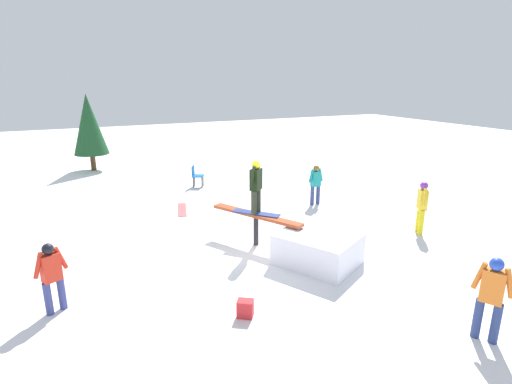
% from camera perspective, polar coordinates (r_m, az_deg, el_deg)
% --- Properties ---
extents(ground_plane, '(60.00, 60.00, 0.00)m').
position_cam_1_polar(ground_plane, '(10.93, 0.00, -7.52)').
color(ground_plane, white).
extents(rail_feature, '(2.60, 1.56, 0.89)m').
position_cam_1_polar(rail_feature, '(10.65, 0.00, -3.78)').
color(rail_feature, black).
rests_on(rail_feature, ground).
extents(snow_kicker_ramp, '(2.29, 2.17, 0.76)m').
position_cam_1_polar(snow_kicker_ramp, '(9.86, 8.84, -8.01)').
color(snow_kicker_ramp, white).
rests_on(snow_kicker_ramp, ground).
extents(main_rider_on_rail, '(1.16, 1.08, 1.45)m').
position_cam_1_polar(main_rider_on_rail, '(10.39, 0.00, 0.71)').
color(main_rider_on_rail, navy).
rests_on(main_rider_on_rail, rail_feature).
extents(bystander_yellow, '(0.60, 0.43, 1.54)m').
position_cam_1_polar(bystander_yellow, '(12.37, 22.61, -1.68)').
color(bystander_yellow, yellow).
rests_on(bystander_yellow, ground).
extents(bystander_red, '(0.35, 0.62, 1.42)m').
position_cam_1_polar(bystander_red, '(8.61, -27.16, -10.40)').
color(bystander_red, '#383F7F').
rests_on(bystander_red, ground).
extents(bystander_teal, '(0.23, 0.62, 1.43)m').
position_cam_1_polar(bystander_teal, '(14.21, 8.52, 1.33)').
color(bystander_teal, navy).
rests_on(bystander_teal, ground).
extents(bystander_orange, '(0.61, 0.38, 1.54)m').
position_cam_1_polar(bystander_orange, '(7.95, 30.57, -12.54)').
color(bystander_orange, navy).
rests_on(bystander_orange, ground).
extents(loose_snowboard_coral, '(1.46, 0.62, 0.02)m').
position_cam_1_polar(loose_snowboard_coral, '(13.91, -10.51, -2.48)').
color(loose_snowboard_coral, '#E95B5E').
rests_on(loose_snowboard_coral, ground).
extents(folding_chair, '(0.59, 0.59, 0.88)m').
position_cam_1_polar(folding_chair, '(16.66, -8.44, 2.15)').
color(folding_chair, '#3F3F44').
rests_on(folding_chair, ground).
extents(backpack_on_snow, '(0.35, 0.37, 0.34)m').
position_cam_1_polar(backpack_on_snow, '(7.85, -1.55, -16.30)').
color(backpack_on_snow, red).
rests_on(backpack_on_snow, ground).
extents(pine_tree_near, '(1.61, 1.61, 3.65)m').
position_cam_1_polar(pine_tree_near, '(20.75, -22.77, 8.88)').
color(pine_tree_near, '#4C331E').
rests_on(pine_tree_near, ground).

